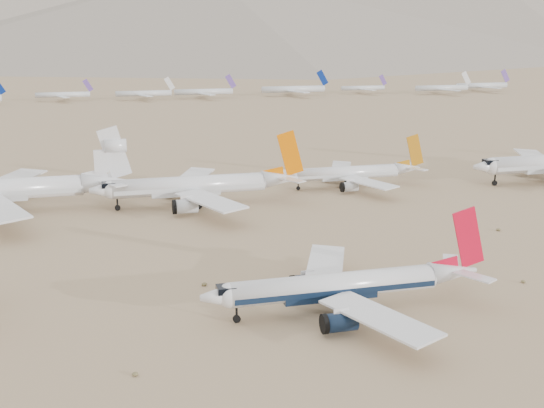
# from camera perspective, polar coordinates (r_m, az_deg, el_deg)

# --- Properties ---
(ground) EXTENTS (7000.00, 7000.00, 0.00)m
(ground) POSITION_cam_1_polar(r_m,az_deg,el_deg) (115.93, 10.64, -7.87)
(ground) COLOR #7F664A
(ground) RESTS_ON ground
(main_airliner) EXTENTS (44.77, 43.73, 15.80)m
(main_airliner) POSITION_cam_1_polar(r_m,az_deg,el_deg) (108.75, 6.25, -6.77)
(main_airliner) COLOR silver
(main_airliner) RESTS_ON ground
(row2_gold_tail) EXTENTS (40.45, 39.56, 14.40)m
(row2_gold_tail) POSITION_cam_1_polar(r_m,az_deg,el_deg) (193.37, 6.74, 2.60)
(row2_gold_tail) COLOR silver
(row2_gold_tail) RESTS_ON ground
(row2_orange_tail) EXTENTS (51.32, 50.20, 18.31)m
(row2_orange_tail) POSITION_cam_1_polar(r_m,az_deg,el_deg) (172.58, -6.17, 1.54)
(row2_orange_tail) COLOR silver
(row2_orange_tail) RESTS_ON ground
(row2_white_trijet) EXTENTS (57.72, 56.41, 20.45)m
(row2_white_trijet) POSITION_cam_1_polar(r_m,az_deg,el_deg) (176.66, -21.44, 1.17)
(row2_white_trijet) COLOR silver
(row2_white_trijet) RESTS_ON ground
(distant_storage_row) EXTENTS (522.92, 52.56, 14.54)m
(distant_storage_row) POSITION_cam_1_polar(r_m,az_deg,el_deg) (435.14, -9.28, 9.15)
(distant_storage_row) COLOR silver
(distant_storage_row) RESTS_ON ground
(foothills) EXTENTS (4637.50, 1395.00, 155.00)m
(foothills) POSITION_cam_1_polar(r_m,az_deg,el_deg) (1327.18, 11.46, 15.27)
(foothills) COLOR slate
(foothills) RESTS_ON ground
(desert_scrub) EXTENTS (261.14, 121.67, 0.63)m
(desert_scrub) POSITION_cam_1_polar(r_m,az_deg,el_deg) (94.05, 19.67, -13.87)
(desert_scrub) COLOR brown
(desert_scrub) RESTS_ON ground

